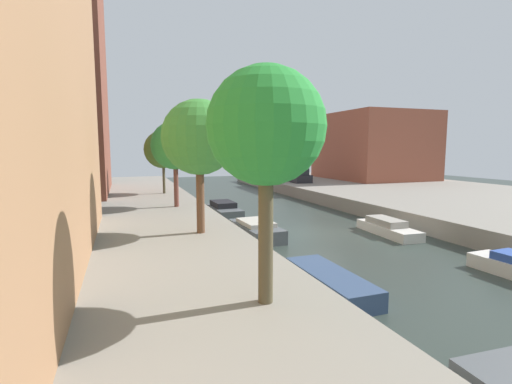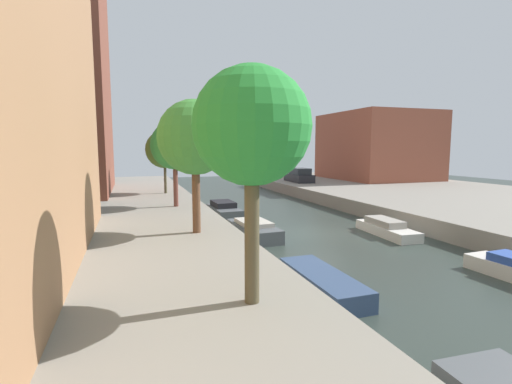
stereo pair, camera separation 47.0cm
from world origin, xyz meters
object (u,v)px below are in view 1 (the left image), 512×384
Objects in this scene: parked_car at (297,176)px; moored_boat_left_4 at (224,209)px; moored_boat_right_2 at (388,228)px; street_tree_2 at (199,138)px; apartment_tower_far at (30,26)px; moored_boat_left_3 at (256,230)px; street_tree_3 at (175,146)px; street_tree_4 at (163,150)px; low_block_right at (373,146)px; street_tree_1 at (266,128)px; moored_boat_left_2 at (330,282)px.

moored_boat_left_4 is at bearing -133.94° from parked_car.
street_tree_2 is at bearing -176.76° from moored_boat_right_2.
apartment_tower_far is 23.93m from moored_boat_left_3.
street_tree_2 is 7.57m from street_tree_3.
apartment_tower_far is 20.24m from moored_boat_left_4.
street_tree_3 is at bearing -90.00° from street_tree_4.
street_tree_2 is (-24.86, -21.64, 0.18)m from low_block_right.
street_tree_2 is at bearing -145.53° from moored_boat_left_3.
apartment_tower_far reaches higher than moored_boat_left_4.
low_block_right is at bearing 6.03° from parked_car.
moored_boat_left_4 is at bearing -149.69° from low_block_right.
street_tree_1 is 1.09× the size of street_tree_4.
parked_car is (14.42, 12.97, -3.10)m from street_tree_3.
street_tree_2 reaches higher than parked_car.
moored_boat_right_2 is at bearing -41.81° from apartment_tower_far.
moored_boat_right_2 reaches higher than moored_boat_left_2.
street_tree_4 is at bearing 98.74° from moored_boat_left_2.
street_tree_1 reaches higher than moored_boat_left_3.
low_block_right is at bearing 55.03° from moored_boat_right_2.
street_tree_3 is at bearing 121.75° from moored_boat_left_3.
street_tree_4 reaches higher than parked_car.
street_tree_4 is at bearing 90.00° from street_tree_1.
moored_boat_left_2 is at bearing 36.15° from street_tree_1.
moored_boat_left_4 is at bearing 128.35° from moored_boat_right_2.
moored_boat_right_2 is at bearing 40.17° from moored_boat_left_2.
moored_boat_left_2 is at bearing -76.55° from street_tree_3.
street_tree_3 is at bearing -155.81° from moored_boat_left_4.
street_tree_1 is at bearing -141.01° from moored_boat_right_2.
street_tree_4 reaches higher than moored_boat_left_3.
moored_boat_left_2 is at bearing -139.83° from moored_boat_right_2.
moored_boat_left_2 is 9.20m from moored_boat_right_2.
apartment_tower_far is 13.34m from street_tree_4.
apartment_tower_far is 16.40m from street_tree_3.
moored_boat_left_4 is 0.96× the size of moored_boat_right_2.
street_tree_2 reaches higher than moored_boat_left_3.
street_tree_4 is 15.79m from parked_car.
apartment_tower_far is 35.35m from low_block_right.
apartment_tower_far is 5.67× the size of parked_car.
apartment_tower_far is 2.17× the size of low_block_right.
street_tree_2 reaches higher than moored_boat_left_4.
parked_car is at bearing -173.97° from low_block_right.
street_tree_2 reaches higher than street_tree_4.
street_tree_3 is at bearing 90.00° from street_tree_1.
moored_boat_left_4 reaches higher than moored_boat_left_2.
moored_boat_left_2 is at bearing -91.45° from moored_boat_left_3.
street_tree_4 is 1.25× the size of moored_boat_left_2.
moored_boat_left_4 is at bearing 89.15° from moored_boat_left_3.
moored_boat_right_2 is (10.12, -6.99, -4.36)m from street_tree_3.
moored_boat_left_4 is at bearing 88.83° from moored_boat_left_2.
street_tree_4 is (0.00, 22.37, -0.54)m from street_tree_1.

